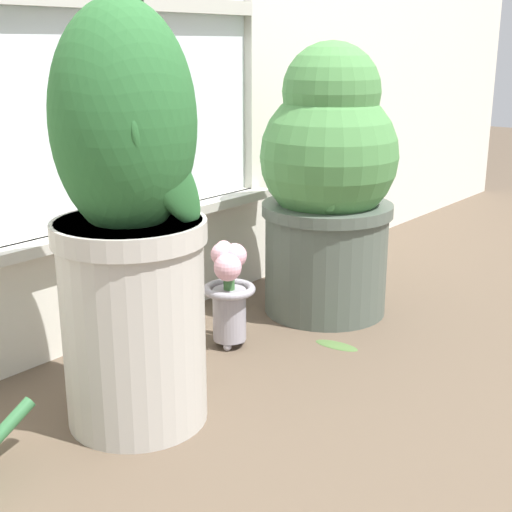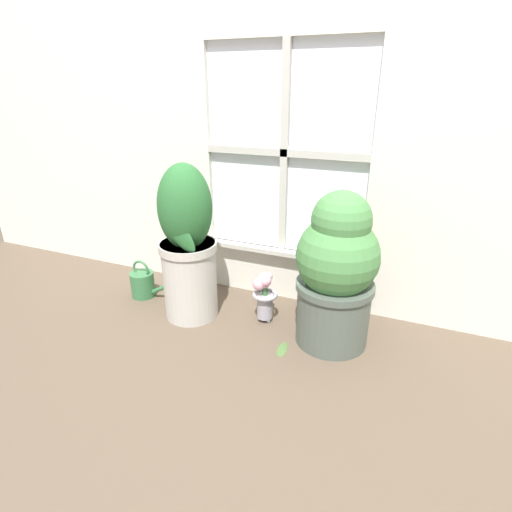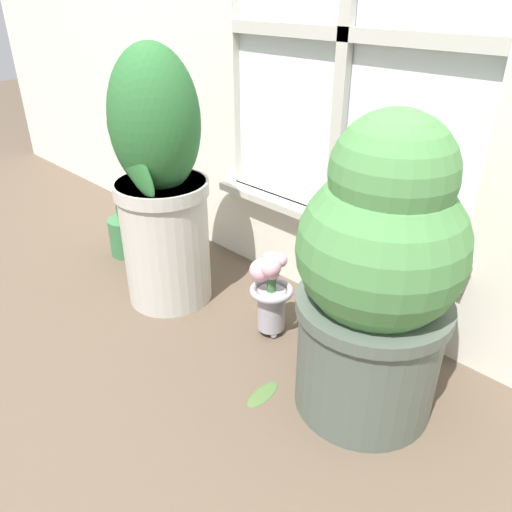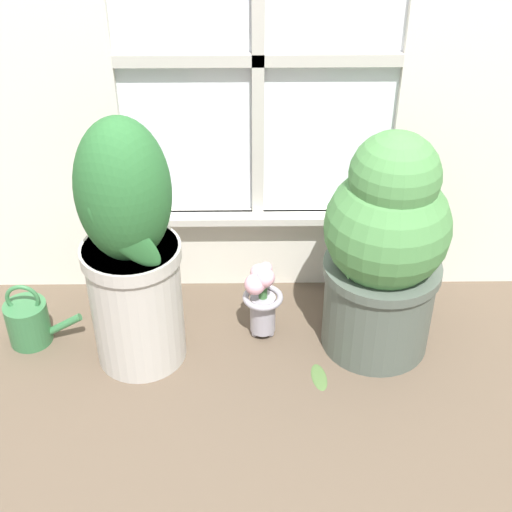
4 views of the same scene
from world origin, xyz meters
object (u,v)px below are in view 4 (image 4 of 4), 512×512
watering_can (29,321)px  potted_plant_right (385,248)px  potted_plant_left (130,251)px  flower_vase (262,297)px

watering_can → potted_plant_right: bearing=-0.9°
potted_plant_right → watering_can: bearing=179.1°
potted_plant_left → flower_vase: 0.44m
potted_plant_left → potted_plant_right: (0.71, 0.05, -0.03)m
potted_plant_right → flower_vase: size_ratio=2.75×
potted_plant_left → potted_plant_right: bearing=3.8°
potted_plant_right → watering_can: size_ratio=3.03×
potted_plant_left → watering_can: (-0.35, 0.06, -0.30)m
potted_plant_left → potted_plant_right: size_ratio=1.10×
flower_vase → potted_plant_left: bearing=-166.6°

